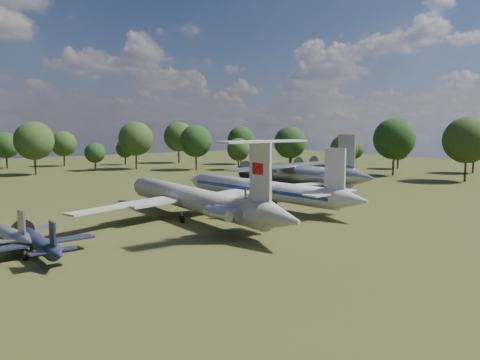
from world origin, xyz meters
TOP-DOWN VIEW (x-y plane):
  - ground at (0.00, 0.00)m, footprint 300.00×300.00m
  - il62_airliner at (3.31, -1.11)m, footprint 37.06×47.71m
  - tu104_jet at (18.33, 1.85)m, footprint 37.46×46.94m
  - an12_transport at (37.57, 13.87)m, footprint 39.46×43.01m
  - small_prop_west at (-19.59, -8.77)m, footprint 11.70×15.77m
  - small_prop_northwest at (-21.53, -1.85)m, footprint 14.08×17.70m
  - person_on_il62 at (3.07, -14.02)m, footprint 0.67×0.54m

SIDE VIEW (x-z plane):
  - ground at x=0.00m, z-range 0.00..0.00m
  - small_prop_west at x=-19.59m, z-range 0.00..2.28m
  - small_prop_northwest at x=-21.53m, z-range 0.00..2.37m
  - tu104_jet at x=18.33m, z-range 0.00..4.34m
  - il62_airliner at x=3.31m, z-range 0.00..4.61m
  - an12_transport at x=37.57m, z-range 0.00..5.13m
  - person_on_il62 at x=3.07m, z-range 4.61..6.20m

